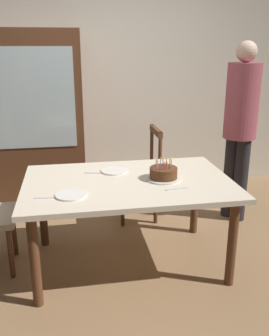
{
  "coord_description": "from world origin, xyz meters",
  "views": [
    {
      "loc": [
        -0.42,
        -2.68,
        1.72
      ],
      "look_at": [
        0.05,
        0.0,
        0.83
      ],
      "focal_mm": 39.68,
      "sensor_mm": 36.0,
      "label": 1
    }
  ],
  "objects_px": {
    "dining_table": "(128,190)",
    "china_cabinet": "(33,119)",
    "person_guest": "(240,122)",
    "birthday_cake": "(163,174)",
    "plate_near_celebrant": "(71,195)",
    "chair_spindle_back": "(139,176)",
    "plate_far_side": "(114,171)"
  },
  "relations": [
    {
      "from": "person_guest",
      "to": "china_cabinet",
      "type": "height_order",
      "value": "china_cabinet"
    },
    {
      "from": "dining_table",
      "to": "china_cabinet",
      "type": "bearing_deg",
      "value": 118.01
    },
    {
      "from": "plate_near_celebrant",
      "to": "birthday_cake",
      "type": "bearing_deg",
      "value": 17.09
    },
    {
      "from": "plate_far_side",
      "to": "chair_spindle_back",
      "type": "xyz_separation_m",
      "value": [
        0.33,
        0.61,
        -0.28
      ]
    },
    {
      "from": "plate_near_celebrant",
      "to": "china_cabinet",
      "type": "bearing_deg",
      "value": 102.15
    },
    {
      "from": "birthday_cake",
      "to": "china_cabinet",
      "type": "relative_size",
      "value": 0.15
    },
    {
      "from": "person_guest",
      "to": "birthday_cake",
      "type": "bearing_deg",
      "value": -143.78
    },
    {
      "from": "person_guest",
      "to": "china_cabinet",
      "type": "relative_size",
      "value": 0.93
    },
    {
      "from": "dining_table",
      "to": "plate_near_celebrant",
      "type": "relative_size",
      "value": 7.32
    },
    {
      "from": "plate_far_side",
      "to": "chair_spindle_back",
      "type": "height_order",
      "value": "chair_spindle_back"
    },
    {
      "from": "plate_far_side",
      "to": "chair_spindle_back",
      "type": "distance_m",
      "value": 0.74
    },
    {
      "from": "dining_table",
      "to": "chair_spindle_back",
      "type": "xyz_separation_m",
      "value": [
        0.24,
        0.84,
        -0.19
      ]
    },
    {
      "from": "dining_table",
      "to": "china_cabinet",
      "type": "xyz_separation_m",
      "value": [
        -0.83,
        1.56,
        0.31
      ]
    },
    {
      "from": "birthday_cake",
      "to": "plate_near_celebrant",
      "type": "distance_m",
      "value": 0.75
    },
    {
      "from": "birthday_cake",
      "to": "chair_spindle_back",
      "type": "height_order",
      "value": "chair_spindle_back"
    },
    {
      "from": "birthday_cake",
      "to": "plate_far_side",
      "type": "height_order",
      "value": "birthday_cake"
    },
    {
      "from": "china_cabinet",
      "to": "dining_table",
      "type": "bearing_deg",
      "value": -61.99
    },
    {
      "from": "person_guest",
      "to": "china_cabinet",
      "type": "distance_m",
      "value": 2.23
    },
    {
      "from": "china_cabinet",
      "to": "plate_far_side",
      "type": "bearing_deg",
      "value": -60.5
    },
    {
      "from": "plate_far_side",
      "to": "china_cabinet",
      "type": "bearing_deg",
      "value": 119.5
    },
    {
      "from": "plate_near_celebrant",
      "to": "plate_far_side",
      "type": "distance_m",
      "value": 0.59
    },
    {
      "from": "dining_table",
      "to": "plate_far_side",
      "type": "height_order",
      "value": "plate_far_side"
    },
    {
      "from": "dining_table",
      "to": "plate_far_side",
      "type": "bearing_deg",
      "value": 108.89
    },
    {
      "from": "chair_spindle_back",
      "to": "plate_near_celebrant",
      "type": "bearing_deg",
      "value": -122.53
    },
    {
      "from": "plate_near_celebrant",
      "to": "person_guest",
      "type": "xyz_separation_m",
      "value": [
        1.66,
        0.91,
        0.28
      ]
    },
    {
      "from": "plate_far_side",
      "to": "birthday_cake",
      "type": "bearing_deg",
      "value": -34.79
    },
    {
      "from": "chair_spindle_back",
      "to": "china_cabinet",
      "type": "xyz_separation_m",
      "value": [
        -1.07,
        0.71,
        0.49
      ]
    },
    {
      "from": "plate_near_celebrant",
      "to": "person_guest",
      "type": "relative_size",
      "value": 0.12
    },
    {
      "from": "birthday_cake",
      "to": "plate_near_celebrant",
      "type": "bearing_deg",
      "value": -162.91
    },
    {
      "from": "chair_spindle_back",
      "to": "person_guest",
      "type": "distance_m",
      "value": 1.14
    },
    {
      "from": "birthday_cake",
      "to": "chair_spindle_back",
      "type": "bearing_deg",
      "value": 92.2
    },
    {
      "from": "dining_table",
      "to": "plate_near_celebrant",
      "type": "xyz_separation_m",
      "value": [
        -0.44,
        -0.24,
        0.09
      ]
    }
  ]
}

